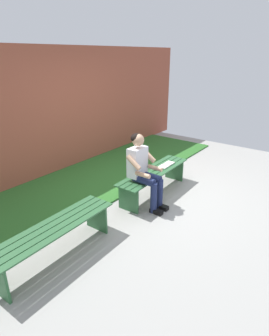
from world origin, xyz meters
The scene contains 8 objects.
ground_plane centered at (1.13, 1.00, -0.02)m, with size 10.00×7.00×0.04m, color #9E9E99.
grass_strip centered at (1.13, -1.39, 0.01)m, with size 9.00×2.04×0.03m, color #2D6B28.
brick_wall centered at (0.50, -2.40, 1.31)m, with size 9.50×0.24×2.62m, color #9E4C38.
bench_near centered at (0.00, 0.00, 0.35)m, with size 1.84×0.49×0.46m.
bench_far centered at (2.27, 0.00, 0.35)m, with size 1.79×0.49×0.46m.
person_seated centered at (0.49, 0.10, 0.70)m, with size 0.50×0.69×1.26m.
apple centered at (-0.04, -0.01, 0.50)m, with size 0.08×0.08×0.08m, color gold.
book_open centered at (-0.36, 0.04, 0.47)m, with size 0.42×0.17×0.02m.
Camera 1 is at (4.00, 2.59, 2.45)m, focal length 30.07 mm.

